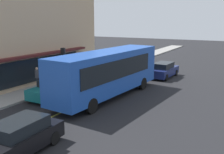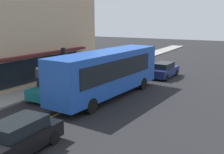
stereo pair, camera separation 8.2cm
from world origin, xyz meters
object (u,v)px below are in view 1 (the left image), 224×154
(traffic_light, at_px, (64,57))
(pedestrian_at_corner, at_px, (50,77))
(car_navy, at_px, (163,70))
(car_black, at_px, (18,138))
(car_teal, at_px, (55,88))
(bus, at_px, (108,71))
(pedestrian_waiting, at_px, (37,75))

(traffic_light, xyz_separation_m, pedestrian_at_corner, (-1.68, 0.12, -1.45))
(car_navy, xyz_separation_m, pedestrian_at_corner, (-9.18, 6.78, 0.34))
(traffic_light, distance_m, pedestrian_at_corner, 2.22)
(traffic_light, relative_size, pedestrian_at_corner, 2.05)
(pedestrian_at_corner, bearing_deg, traffic_light, -4.17)
(traffic_light, bearing_deg, car_black, -150.48)
(car_teal, xyz_separation_m, car_navy, (10.86, -4.85, 0.00))
(car_teal, distance_m, car_navy, 11.90)
(pedestrian_at_corner, bearing_deg, bus, -85.86)
(bus, relative_size, pedestrian_waiting, 6.50)
(car_black, bearing_deg, pedestrian_at_corner, 34.40)
(traffic_light, bearing_deg, car_teal, -151.79)
(traffic_light, height_order, car_black, traffic_light)
(traffic_light, relative_size, car_navy, 0.73)
(bus, distance_m, traffic_light, 5.41)
(bus, xyz_separation_m, car_black, (-9.44, -0.85, -1.24))
(traffic_light, xyz_separation_m, car_navy, (7.50, -6.66, -1.79))
(pedestrian_at_corner, bearing_deg, pedestrian_waiting, 116.28)
(pedestrian_at_corner, bearing_deg, car_navy, -36.44)
(pedestrian_waiting, bearing_deg, car_black, -139.92)
(car_teal, bearing_deg, car_navy, -24.06)
(traffic_light, height_order, pedestrian_waiting, traffic_light)
(bus, relative_size, car_teal, 2.62)
(traffic_light, relative_size, pedestrian_waiting, 1.84)
(car_black, xyz_separation_m, pedestrian_at_corner, (9.05, 6.20, 0.34))
(traffic_light, relative_size, car_black, 0.73)
(car_black, height_order, pedestrian_at_corner, pedestrian_at_corner)
(traffic_light, height_order, car_navy, traffic_light)
(car_teal, bearing_deg, pedestrian_waiting, 67.89)
(car_teal, xyz_separation_m, pedestrian_waiting, (1.19, 2.93, 0.45))
(car_black, xyz_separation_m, car_teal, (7.37, 4.27, 0.00))
(car_navy, relative_size, pedestrian_at_corner, 2.81)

